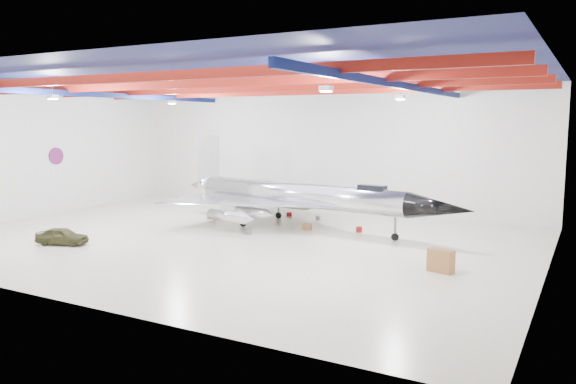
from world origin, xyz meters
The scene contains 17 objects.
floor centered at (0.00, 0.00, 0.00)m, with size 40.00×40.00×0.00m, color beige.
wall_back centered at (0.00, 15.00, 5.50)m, with size 40.00×40.00×0.00m, color silver.
wall_left centered at (-20.00, 0.00, 5.50)m, with size 30.00×30.00×0.00m, color silver.
wall_right centered at (20.00, 0.00, 5.50)m, with size 30.00×30.00×0.00m, color silver.
ceiling centered at (0.00, 0.00, 11.00)m, with size 40.00×40.00×0.00m, color #0A0F38.
ceiling_structure centered at (0.00, 0.00, 10.32)m, with size 39.50×29.50×1.08m.
wall_roundel centered at (-19.94, 2.00, 5.00)m, with size 1.50×1.50×0.10m, color #B21414.
jet_aircraft centered at (2.18, 5.85, 2.26)m, with size 25.22×16.20×6.89m.
jeep centered at (-8.58, -6.99, 0.57)m, with size 1.35×3.36×1.15m, color #3B3C1E.
desk centered at (14.94, -1.78, 0.62)m, with size 1.36×0.68×1.25m, color brown.
crate_ply centered at (-5.83, 5.71, 0.21)m, with size 0.59×0.47×0.41m, color olive.
toolbox_red centered at (-0.77, 9.94, 0.16)m, with size 0.44×0.35×0.31m, color maroon.
engine_drum centered at (0.36, 1.77, 0.21)m, with size 0.47×0.47×0.42m, color #59595B.
parts_bin centered at (3.27, 5.30, 0.23)m, with size 0.65×0.52×0.46m, color olive.
crate_small centered at (-5.83, 8.19, 0.12)m, with size 0.34×0.27×0.24m, color #59595B.
tool_chest centered at (7.05, 6.29, 0.20)m, with size 0.45×0.45×0.41m, color maroon.
spares_box centered at (2.24, 9.34, 0.17)m, with size 0.37×0.37×0.34m, color #59595B.
Camera 1 is at (21.89, -31.59, 8.13)m, focal length 35.00 mm.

